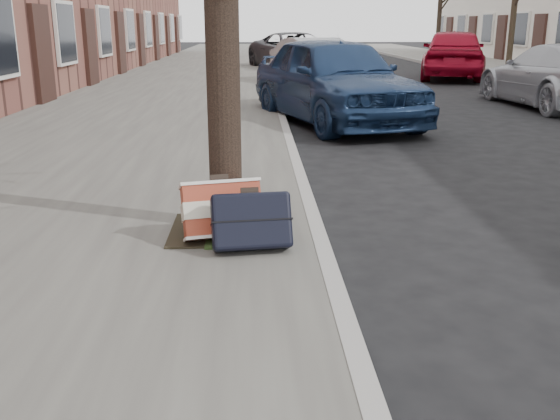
{
  "coord_description": "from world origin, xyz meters",
  "views": [
    {
      "loc": [
        -1.75,
        -3.56,
        1.71
      ],
      "look_at": [
        -1.57,
        0.8,
        0.4
      ],
      "focal_mm": 40.0,
      "sensor_mm": 36.0,
      "label": 1
    }
  ],
  "objects_px": {
    "suitcase_navy": "(251,221)",
    "car_near_mid": "(318,63)",
    "suitcase_red": "(222,210)",
    "car_near_front": "(335,80)"
  },
  "relations": [
    {
      "from": "suitcase_red",
      "to": "car_near_front",
      "type": "bearing_deg",
      "value": 61.96
    },
    {
      "from": "suitcase_red",
      "to": "suitcase_navy",
      "type": "height_order",
      "value": "suitcase_red"
    },
    {
      "from": "suitcase_red",
      "to": "car_near_mid",
      "type": "xyz_separation_m",
      "value": [
        2.06,
        13.23,
        0.32
      ]
    },
    {
      "from": "car_near_front",
      "to": "car_near_mid",
      "type": "distance_m",
      "value": 6.72
    },
    {
      "from": "suitcase_navy",
      "to": "car_near_mid",
      "type": "distance_m",
      "value": 13.61
    },
    {
      "from": "suitcase_navy",
      "to": "car_near_mid",
      "type": "bearing_deg",
      "value": 75.07
    },
    {
      "from": "suitcase_red",
      "to": "car_near_front",
      "type": "relative_size",
      "value": 0.13
    },
    {
      "from": "suitcase_navy",
      "to": "car_near_mid",
      "type": "relative_size",
      "value": 0.14
    },
    {
      "from": "suitcase_red",
      "to": "car_near_front",
      "type": "distance_m",
      "value": 6.74
    },
    {
      "from": "suitcase_red",
      "to": "suitcase_navy",
      "type": "xyz_separation_m",
      "value": [
        0.22,
        -0.26,
        -0.0
      ]
    }
  ]
}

